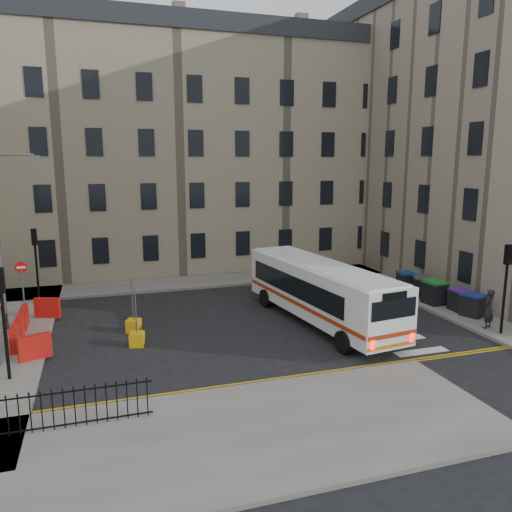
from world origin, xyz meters
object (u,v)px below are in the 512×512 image
wheelie_bin_a (473,305)px  wheelie_bin_e (406,281)px  bollard_yellow (134,326)px  wheelie_bin_d (421,286)px  pedestrian (488,309)px  wheelie_bin_c (434,292)px  wheelie_bin_b (460,300)px  bollard_chevron (137,339)px  bus (320,290)px

wheelie_bin_a → wheelie_bin_e: size_ratio=1.07×
wheelie_bin_a → bollard_yellow: (-16.49, 3.19, -0.43)m
bollard_yellow → wheelie_bin_a: bearing=-10.9°
wheelie_bin_d → wheelie_bin_e: wheelie_bin_d is taller
wheelie_bin_e → bollard_yellow: wheelie_bin_e is taller
wheelie_bin_e → pedestrian: 7.05m
wheelie_bin_c → pedestrian: 4.22m
wheelie_bin_b → bollard_chevron: bearing=177.7°
wheelie_bin_c → wheelie_bin_d: size_ratio=0.97×
wheelie_bin_a → bollard_yellow: 16.80m
wheelie_bin_b → bus: bearing=172.9°
bus → pedestrian: bearing=-33.7°
wheelie_bin_a → bollard_yellow: bearing=146.4°
wheelie_bin_d → pedestrian: bearing=-72.3°
wheelie_bin_d → pedestrian: (-0.50, -5.76, 0.34)m
wheelie_bin_b → pedestrian: (-0.68, -2.69, 0.35)m
pedestrian → wheelie_bin_c: bearing=-115.9°
pedestrian → bollard_chevron: 16.14m
pedestrian → wheelie_bin_e: bearing=-115.6°
wheelie_bin_c → bollard_chevron: wheelie_bin_c is taller
bus → wheelie_bin_e: bus is taller
wheelie_bin_b → wheelie_bin_d: size_ratio=0.86×
bus → wheelie_bin_e: 8.18m
wheelie_bin_e → wheelie_bin_a: bearing=-73.2°
wheelie_bin_a → wheelie_bin_e: bearing=71.1°
bus → pedestrian: (7.01, -3.50, -0.61)m
pedestrian → bollard_yellow: (-15.84, 4.93, -0.78)m
wheelie_bin_b → wheelie_bin_d: wheelie_bin_d is taller
wheelie_bin_a → wheelie_bin_c: (-0.45, 2.46, 0.07)m
wheelie_bin_e → bollard_yellow: bearing=-159.5°
wheelie_bin_a → bollard_chevron: (-16.48, 1.30, -0.43)m
bus → wheelie_bin_c: 7.30m
wheelie_bin_d → bollard_yellow: wheelie_bin_d is taller
wheelie_bin_a → wheelie_bin_b: bearing=65.8°
wheelie_bin_b → bollard_chevron: 16.52m
wheelie_bin_a → wheelie_bin_c: size_ratio=1.02×
wheelie_bin_d → wheelie_bin_e: size_ratio=1.08×
wheelie_bin_a → wheelie_bin_c: 2.50m
pedestrian → bus: bearing=-49.6°
bus → bollard_chevron: size_ratio=18.34×
wheelie_bin_d → bollard_chevron: 16.56m
bus → bollard_yellow: bearing=163.6°
bollard_yellow → bollard_chevron: size_ratio=1.00×
wheelie_bin_c → bus: bearing=-178.7°
wheelie_bin_e → bollard_chevron: (-16.14, -3.99, -0.43)m
wheelie_bin_d → pedestrian: size_ratio=0.71×
pedestrian → bollard_chevron: pedestrian is taller
wheelie_bin_b → wheelie_bin_c: (-0.47, 1.51, 0.07)m
wheelie_bin_b → wheelie_bin_a: bearing=-92.6°
wheelie_bin_d → pedestrian: 5.80m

